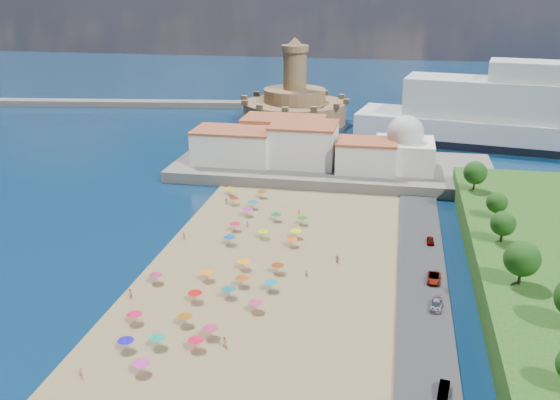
# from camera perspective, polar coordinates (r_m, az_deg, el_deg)

# --- Properties ---
(ground) EXTENTS (700.00, 700.00, 0.00)m
(ground) POSITION_cam_1_polar(r_m,az_deg,el_deg) (115.19, -4.34, -7.72)
(ground) COLOR #071938
(ground) RESTS_ON ground
(terrace) EXTENTS (90.00, 36.00, 3.00)m
(terrace) POSITION_cam_1_polar(r_m,az_deg,el_deg) (179.97, 4.77, 2.94)
(terrace) COLOR #59544C
(terrace) RESTS_ON ground
(jetty) EXTENTS (18.00, 70.00, 2.40)m
(jetty) POSITION_cam_1_polar(r_m,az_deg,el_deg) (216.63, -0.01, 5.77)
(jetty) COLOR #59544C
(jetty) RESTS_ON ground
(breakwater) EXTENTS (199.03, 34.77, 2.60)m
(breakwater) POSITION_cam_1_polar(r_m,az_deg,el_deg) (291.45, -17.73, 8.45)
(breakwater) COLOR #59544C
(breakwater) RESTS_ON ground
(waterfront_buildings) EXTENTS (57.00, 29.00, 11.00)m
(waterfront_buildings) POSITION_cam_1_polar(r_m,az_deg,el_deg) (180.65, 0.72, 5.17)
(waterfront_buildings) COLOR silver
(waterfront_buildings) RESTS_ON terrace
(domed_building) EXTENTS (16.00, 16.00, 15.00)m
(domed_building) POSITION_cam_1_polar(r_m,az_deg,el_deg) (175.18, 11.30, 4.70)
(domed_building) COLOR silver
(domed_building) RESTS_ON terrace
(fortress) EXTENTS (40.00, 40.00, 32.40)m
(fortress) POSITION_cam_1_polar(r_m,az_deg,el_deg) (244.32, 1.33, 8.66)
(fortress) COLOR olive
(fortress) RESTS_ON ground
(beach_parasols) EXTENTS (31.74, 115.79, 2.20)m
(beach_parasols) POSITION_cam_1_polar(r_m,az_deg,el_deg) (107.31, -6.61, -8.68)
(beach_parasols) COLOR gray
(beach_parasols) RESTS_ON beach
(beachgoers) EXTENTS (36.16, 95.76, 1.89)m
(beachgoers) POSITION_cam_1_polar(r_m,az_deg,el_deg) (112.25, -6.50, -7.92)
(beachgoers) COLOR tan
(beachgoers) RESTS_ON beach
(parked_cars) EXTENTS (2.70, 68.48, 1.41)m
(parked_cars) POSITION_cam_1_polar(r_m,az_deg,el_deg) (107.75, 14.11, -9.53)
(parked_cars) COLOR gray
(parked_cars) RESTS_ON promenade
(hillside_trees) EXTENTS (13.38, 108.62, 7.80)m
(hillside_trees) POSITION_cam_1_polar(r_m,az_deg,el_deg) (102.79, 22.07, -6.42)
(hillside_trees) COLOR #382314
(hillside_trees) RESTS_ON hillside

